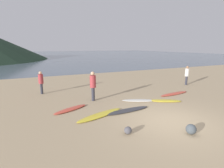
{
  "coord_description": "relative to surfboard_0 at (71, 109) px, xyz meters",
  "views": [
    {
      "loc": [
        -5.43,
        -5.59,
        3.31
      ],
      "look_at": [
        -0.27,
        5.75,
        0.6
      ],
      "focal_mm": 28.01,
      "sensor_mm": 36.0,
      "label": 1
    }
  ],
  "objects": [
    {
      "name": "ground_plane",
      "position": [
        3.8,
        6.73,
        -0.15
      ],
      "size": [
        120.0,
        120.0,
        0.2
      ],
      "primitive_type": "cube",
      "color": "tan",
      "rests_on": "ground"
    },
    {
      "name": "surfboard_4",
      "position": [
        5.56,
        -0.91,
        -0.0
      ],
      "size": [
        1.96,
        1.38,
        0.09
      ],
      "primitive_type": "ellipsoid",
      "rotation": [
        0.0,
        0.0,
        -0.49
      ],
      "color": "yellow",
      "rests_on": "ground"
    },
    {
      "name": "person_1",
      "position": [
        -1.2,
        4.06,
        0.9
      ],
      "size": [
        0.33,
        0.33,
        1.61
      ],
      "rotation": [
        0.0,
        0.0,
        0.88
      ],
      "color": "#2D2D38",
      "rests_on": "ground"
    },
    {
      "name": "surfboard_2",
      "position": [
        2.64,
        -1.4,
        -0.0
      ],
      "size": [
        2.63,
        0.67,
        0.09
      ],
      "primitive_type": "ellipsoid",
      "rotation": [
        0.0,
        0.0,
        0.07
      ],
      "color": "#333338",
      "rests_on": "ground"
    },
    {
      "name": "person_2",
      "position": [
        10.42,
        2.01,
        0.92
      ],
      "size": [
        0.33,
        0.33,
        1.65
      ],
      "rotation": [
        0.0,
        0.0,
        4.88
      ],
      "color": "#2D2D38",
      "rests_on": "ground"
    },
    {
      "name": "surfboard_5",
      "position": [
        7.24,
        0.09,
        -0.0
      ],
      "size": [
        2.59,
        0.73,
        0.1
      ],
      "primitive_type": "ellipsoid",
      "rotation": [
        0.0,
        0.0,
        0.11
      ],
      "color": "#D84C38",
      "rests_on": "ground"
    },
    {
      "name": "person_0",
      "position": [
        1.61,
        1.05,
        1.03
      ],
      "size": [
        0.37,
        0.37,
        1.82
      ],
      "rotation": [
        0.0,
        0.0,
        1.56
      ],
      "color": "#2D2D38",
      "rests_on": "ground"
    },
    {
      "name": "beach_rock_near",
      "position": [
        3.69,
        -4.5,
        0.15
      ],
      "size": [
        0.39,
        0.39,
        0.39
      ],
      "primitive_type": "sphere",
      "color": "#444C51",
      "rests_on": "ground"
    },
    {
      "name": "surfboard_3",
      "position": [
        4.13,
        -0.18,
        -0.01
      ],
      "size": [
        2.11,
        1.36,
        0.08
      ],
      "primitive_type": "ellipsoid",
      "rotation": [
        0.0,
        0.0,
        -0.43
      ],
      "color": "silver",
      "rests_on": "ground"
    },
    {
      "name": "beach_rock_far",
      "position": [
        1.49,
        -3.5,
        0.1
      ],
      "size": [
        0.3,
        0.3,
        0.3
      ],
      "primitive_type": "sphere",
      "color": "#4E4C51",
      "rests_on": "ground"
    },
    {
      "name": "surfboard_0",
      "position": [
        0.0,
        0.0,
        0.0
      ],
      "size": [
        2.0,
        1.23,
        0.1
      ],
      "primitive_type": "ellipsoid",
      "rotation": [
        0.0,
        0.0,
        0.42
      ],
      "color": "#D84C38",
      "rests_on": "ground"
    },
    {
      "name": "surfboard_1",
      "position": [
        1.15,
        -1.38,
        -0.0
      ],
      "size": [
        2.68,
        1.36,
        0.09
      ],
      "primitive_type": "ellipsoid",
      "rotation": [
        0.0,
        0.0,
        0.33
      ],
      "color": "yellow",
      "rests_on": "ground"
    },
    {
      "name": "ocean_water",
      "position": [
        3.8,
        61.53,
        -0.05
      ],
      "size": [
        140.0,
        100.0,
        0.01
      ],
      "primitive_type": "cube",
      "color": "slate",
      "rests_on": "ground"
    }
  ]
}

